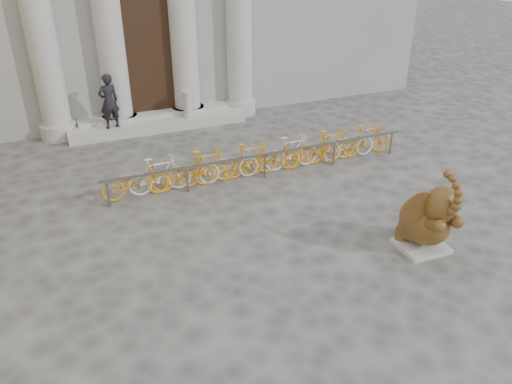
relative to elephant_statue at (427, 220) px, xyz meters
name	(u,v)px	position (x,y,z in m)	size (l,w,h in m)	color
ground	(273,283)	(-3.44, 0.17, -0.72)	(80.00, 80.00, 0.00)	#474442
entrance_steps	(158,123)	(-3.44, 9.57, -0.54)	(6.00, 1.20, 0.36)	#A8A59E
elephant_statue	(427,220)	(0.00, 0.00, 0.00)	(1.33, 1.47, 1.98)	#A8A59E
bike_rack	(261,158)	(-1.68, 4.77, -0.22)	(8.79, 0.53, 1.00)	slate
pedestrian	(109,101)	(-5.02, 9.22, 0.52)	(0.64, 0.42, 1.76)	black
balustrade_post	(188,105)	(-2.43, 9.27, 0.07)	(0.38, 0.38, 0.93)	#A8A59E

